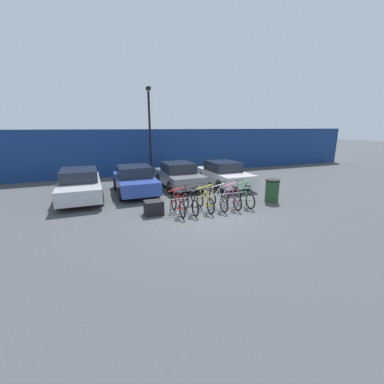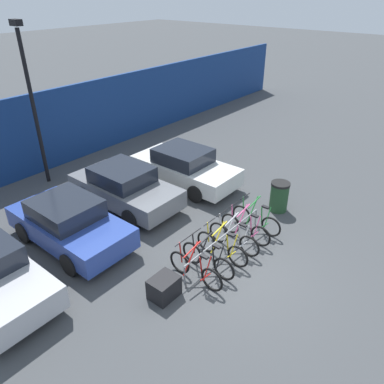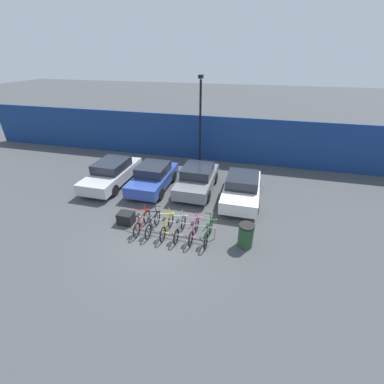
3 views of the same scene
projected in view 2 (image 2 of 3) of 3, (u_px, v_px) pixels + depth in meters
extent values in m
plane|color=#424447|center=(233.00, 270.00, 10.05)|extent=(120.00, 120.00, 0.00)
cube|color=navy|center=(31.00, 136.00, 14.54)|extent=(36.00, 0.16, 3.16)
cylinder|color=gray|center=(224.00, 235.00, 10.51)|extent=(3.49, 0.04, 0.04)
cylinder|color=gray|center=(185.00, 275.00, 9.46)|extent=(0.04, 0.04, 0.55)
cylinder|color=gray|center=(256.00, 217.00, 11.83)|extent=(0.04, 0.04, 0.55)
torus|color=black|center=(212.00, 280.00, 9.23)|extent=(0.06, 0.66, 0.66)
torus|color=black|center=(180.00, 262.00, 9.81)|extent=(0.06, 0.66, 0.66)
cylinder|color=red|center=(191.00, 258.00, 9.45)|extent=(0.60, 0.04, 0.76)
cylinder|color=red|center=(192.00, 249.00, 9.27)|extent=(0.68, 0.04, 0.16)
cylinder|color=red|center=(201.00, 266.00, 9.30)|extent=(0.14, 0.04, 0.63)
cylinder|color=red|center=(207.00, 268.00, 9.17)|extent=(0.32, 0.03, 0.58)
cylinder|color=red|center=(205.00, 277.00, 9.35)|extent=(0.40, 0.03, 0.08)
cylinder|color=red|center=(181.00, 253.00, 9.62)|extent=(0.12, 0.04, 0.69)
cylinder|color=black|center=(182.00, 242.00, 9.42)|extent=(0.52, 0.03, 0.03)
cube|color=black|center=(204.00, 256.00, 9.08)|extent=(0.10, 0.22, 0.05)
torus|color=black|center=(224.00, 269.00, 9.58)|extent=(0.06, 0.66, 0.66)
torus|color=black|center=(192.00, 253.00, 10.16)|extent=(0.06, 0.66, 0.66)
cylinder|color=black|center=(203.00, 249.00, 9.80)|extent=(0.60, 0.04, 0.76)
cylinder|color=black|center=(205.00, 240.00, 9.63)|extent=(0.68, 0.04, 0.16)
cylinder|color=black|center=(213.00, 256.00, 9.65)|extent=(0.14, 0.04, 0.63)
cylinder|color=black|center=(220.00, 258.00, 9.53)|extent=(0.32, 0.03, 0.58)
cylinder|color=black|center=(218.00, 266.00, 9.70)|extent=(0.40, 0.03, 0.08)
cylinder|color=black|center=(193.00, 243.00, 9.97)|extent=(0.12, 0.04, 0.69)
cylinder|color=black|center=(195.00, 232.00, 9.77)|extent=(0.52, 0.03, 0.03)
cube|color=black|center=(217.00, 246.00, 9.43)|extent=(0.10, 0.22, 0.05)
torus|color=black|center=(238.00, 257.00, 10.02)|extent=(0.06, 0.66, 0.66)
torus|color=black|center=(207.00, 242.00, 10.60)|extent=(0.06, 0.66, 0.66)
cylinder|color=yellow|center=(218.00, 237.00, 10.24)|extent=(0.60, 0.04, 0.76)
cylinder|color=yellow|center=(219.00, 229.00, 10.06)|extent=(0.68, 0.04, 0.16)
cylinder|color=yellow|center=(228.00, 244.00, 10.09)|extent=(0.14, 0.04, 0.63)
cylinder|color=yellow|center=(234.00, 246.00, 9.96)|extent=(0.32, 0.03, 0.58)
cylinder|color=yellow|center=(232.00, 254.00, 10.14)|extent=(0.40, 0.03, 0.08)
cylinder|color=yellow|center=(208.00, 232.00, 10.41)|extent=(0.12, 0.04, 0.69)
cylinder|color=black|center=(210.00, 222.00, 10.21)|extent=(0.52, 0.03, 0.03)
cube|color=black|center=(231.00, 235.00, 9.87)|extent=(0.10, 0.22, 0.05)
torus|color=black|center=(249.00, 246.00, 10.42)|extent=(0.06, 0.66, 0.66)
torus|color=black|center=(219.00, 232.00, 11.00)|extent=(0.06, 0.66, 0.66)
cylinder|color=#B7B7BC|center=(230.00, 228.00, 10.64)|extent=(0.60, 0.04, 0.76)
cylinder|color=#B7B7BC|center=(232.00, 219.00, 10.46)|extent=(0.68, 0.04, 0.16)
cylinder|color=#B7B7BC|center=(239.00, 234.00, 10.48)|extent=(0.14, 0.04, 0.63)
cylinder|color=#B7B7BC|center=(246.00, 236.00, 10.36)|extent=(0.32, 0.03, 0.58)
cylinder|color=#B7B7BC|center=(243.00, 244.00, 10.54)|extent=(0.40, 0.03, 0.08)
cylinder|color=#B7B7BC|center=(220.00, 223.00, 10.81)|extent=(0.12, 0.04, 0.69)
cylinder|color=black|center=(222.00, 213.00, 10.61)|extent=(0.52, 0.03, 0.03)
cube|color=black|center=(243.00, 225.00, 10.27)|extent=(0.10, 0.22, 0.05)
torus|color=black|center=(261.00, 236.00, 10.84)|extent=(0.06, 0.66, 0.66)
torus|color=black|center=(230.00, 223.00, 11.42)|extent=(0.06, 0.66, 0.66)
cylinder|color=#E55993|center=(241.00, 219.00, 11.06)|extent=(0.60, 0.04, 0.76)
cylinder|color=#E55993|center=(244.00, 210.00, 10.88)|extent=(0.68, 0.04, 0.16)
cylinder|color=#E55993|center=(251.00, 224.00, 10.90)|extent=(0.14, 0.04, 0.63)
cylinder|color=#E55993|center=(257.00, 226.00, 10.78)|extent=(0.32, 0.03, 0.58)
cylinder|color=#E55993|center=(254.00, 234.00, 10.96)|extent=(0.40, 0.03, 0.08)
cylinder|color=#E55993|center=(232.00, 214.00, 11.23)|extent=(0.12, 0.04, 0.69)
cylinder|color=black|center=(234.00, 204.00, 11.03)|extent=(0.52, 0.03, 0.03)
cube|color=black|center=(255.00, 216.00, 10.68)|extent=(0.10, 0.22, 0.05)
torus|color=black|center=(271.00, 227.00, 11.26)|extent=(0.06, 0.66, 0.66)
torus|color=black|center=(241.00, 215.00, 11.84)|extent=(0.06, 0.66, 0.66)
cylinder|color=#288438|center=(252.00, 210.00, 11.48)|extent=(0.60, 0.04, 0.76)
cylinder|color=#288438|center=(255.00, 202.00, 11.30)|extent=(0.68, 0.04, 0.16)
cylinder|color=#288438|center=(262.00, 216.00, 11.32)|extent=(0.14, 0.04, 0.63)
cylinder|color=#288438|center=(268.00, 217.00, 11.20)|extent=(0.32, 0.03, 0.58)
cylinder|color=#288438|center=(265.00, 225.00, 11.38)|extent=(0.40, 0.03, 0.08)
cylinder|color=#288438|center=(243.00, 206.00, 11.65)|extent=(0.12, 0.04, 0.69)
cylinder|color=black|center=(245.00, 196.00, 11.45)|extent=(0.52, 0.03, 0.03)
cube|color=black|center=(265.00, 207.00, 11.11)|extent=(0.10, 0.22, 0.05)
cylinder|color=black|center=(46.00, 287.00, 9.04)|extent=(0.20, 0.64, 0.64)
cube|color=#2D479E|center=(70.00, 226.00, 10.85)|extent=(1.80, 3.93, 0.62)
cube|color=#1E232D|center=(65.00, 209.00, 10.63)|extent=(1.58, 1.81, 0.52)
cylinder|color=black|center=(24.00, 232.00, 11.02)|extent=(0.20, 0.64, 0.64)
cylinder|color=black|center=(73.00, 209.00, 12.18)|extent=(0.20, 0.64, 0.64)
cylinder|color=black|center=(70.00, 264.00, 9.76)|extent=(0.20, 0.64, 0.64)
cylinder|color=black|center=(120.00, 235.00, 10.92)|extent=(0.20, 0.64, 0.64)
cube|color=slate|center=(125.00, 190.00, 12.77)|extent=(1.80, 4.00, 0.62)
cube|color=#1E232D|center=(122.00, 174.00, 12.55)|extent=(1.58, 1.84, 0.52)
cylinder|color=black|center=(85.00, 195.00, 12.95)|extent=(0.20, 0.64, 0.64)
cylinder|color=black|center=(122.00, 178.00, 14.11)|extent=(0.20, 0.64, 0.64)
cylinder|color=black|center=(131.00, 219.00, 11.67)|extent=(0.20, 0.64, 0.64)
cylinder|color=black|center=(168.00, 198.00, 12.83)|extent=(0.20, 0.64, 0.64)
cube|color=silver|center=(185.00, 170.00, 14.18)|extent=(1.80, 4.14, 0.62)
cube|color=#1E232D|center=(183.00, 155.00, 13.96)|extent=(1.58, 1.90, 0.52)
cylinder|color=black|center=(147.00, 175.00, 14.38)|extent=(0.20, 0.64, 0.64)
cylinder|color=black|center=(177.00, 160.00, 15.54)|extent=(0.20, 0.64, 0.64)
cylinder|color=black|center=(196.00, 194.00, 13.06)|extent=(0.20, 0.64, 0.64)
cylinder|color=black|center=(224.00, 177.00, 14.22)|extent=(0.20, 0.64, 0.64)
cylinder|color=black|center=(35.00, 112.00, 13.28)|extent=(0.14, 0.14, 5.51)
cube|color=black|center=(16.00, 22.00, 11.87)|extent=(0.24, 0.44, 0.20)
cylinder|color=#234728|center=(279.00, 198.00, 12.51)|extent=(0.60, 0.60, 0.95)
cylinder|color=black|center=(281.00, 184.00, 12.26)|extent=(0.63, 0.63, 0.08)
cube|color=black|center=(164.00, 287.00, 9.07)|extent=(0.70, 0.56, 0.55)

